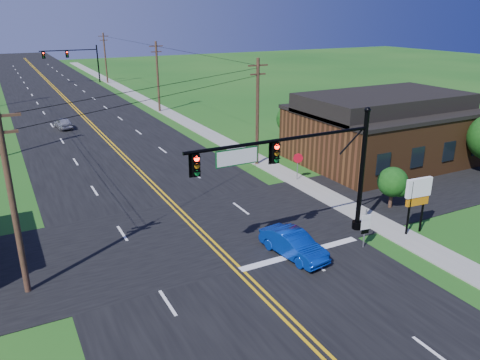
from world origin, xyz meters
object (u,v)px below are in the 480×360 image
signal_mast_far (73,58)px  blue_car (293,245)px  route_sign (365,226)px  stop_sign (298,161)px  signal_mast_main (299,165)px

signal_mast_far → blue_car: size_ratio=2.61×
route_sign → stop_sign: (3.08, 11.03, 0.23)m
signal_mast_far → blue_car: 73.11m
signal_mast_main → blue_car: (-0.86, -1.00, -4.06)m
signal_mast_far → route_sign: 74.18m
signal_mast_far → route_sign: signal_mast_far is taller
stop_sign → route_sign: bearing=-82.0°
signal_mast_far → stop_sign: 63.39m
route_sign → stop_sign: route_sign is taller
signal_mast_main → route_sign: (3.16, -2.05, -3.39)m
stop_sign → signal_mast_main: bearing=-101.2°
blue_car → signal_mast_far: bearing=80.7°
signal_mast_main → stop_sign: 11.38m
signal_mast_far → blue_car: (-0.96, -73.00, -3.85)m
blue_car → route_sign: size_ratio=1.80×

